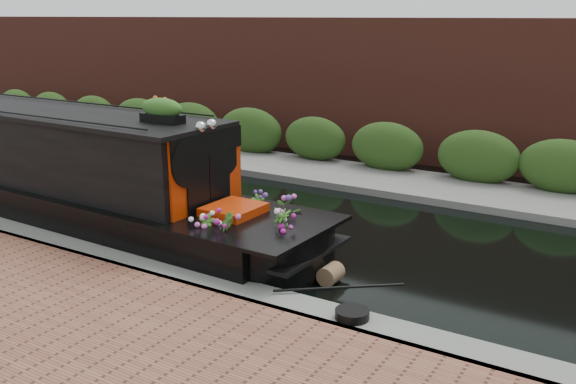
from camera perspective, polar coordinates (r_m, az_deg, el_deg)
The scene contains 8 objects.
ground at distance 12.75m, azimuth -0.24°, elevation -3.18°, with size 80.00×80.00×0.00m, color black.
near_bank_coping at distance 10.29m, azimuth -10.12°, elevation -8.15°, with size 40.00×0.60×0.50m, color slate.
far_bank_path at distance 16.32m, azimuth 7.59°, elevation 0.87°, with size 40.00×2.40×0.34m, color slate.
far_hedge at distance 17.12m, azimuth 8.84°, elevation 1.52°, with size 40.00×1.10×2.80m, color #264416.
far_brick_wall at distance 19.02m, azimuth 11.33°, elevation 2.81°, with size 40.00×1.00×8.00m, color #5C291F.
narrowboat at distance 14.17m, azimuth -20.75°, elevation 1.37°, with size 12.52×2.51×2.93m.
rope_fender at distance 10.16m, azimuth 3.82°, elevation -7.30°, with size 0.31×0.31×0.39m, color brown.
coiled_mooring_rope at distance 8.57m, azimuth 5.73°, elevation -10.74°, with size 0.45×0.45×0.12m, color black.
Camera 1 is at (6.40, -10.24, 4.09)m, focal length 40.00 mm.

